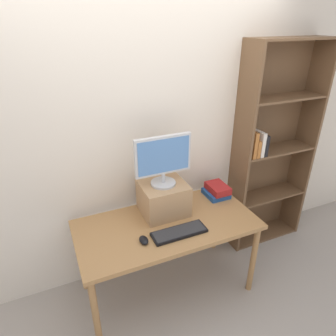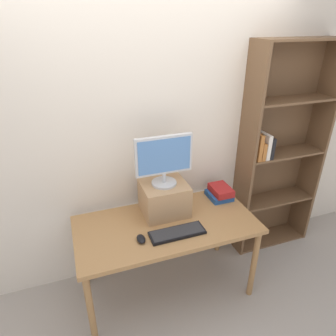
{
  "view_description": "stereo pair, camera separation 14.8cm",
  "coord_description": "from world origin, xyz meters",
  "px_view_note": "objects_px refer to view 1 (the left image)",
  "views": [
    {
      "loc": [
        -0.78,
        -1.8,
        2.22
      ],
      "look_at": [
        0.04,
        0.06,
        1.2
      ],
      "focal_mm": 32.0,
      "sensor_mm": 36.0,
      "label": 1
    },
    {
      "loc": [
        -0.65,
        -1.86,
        2.22
      ],
      "look_at": [
        0.04,
        0.06,
        1.2
      ],
      "focal_mm": 32.0,
      "sensor_mm": 36.0,
      "label": 2
    }
  ],
  "objects_px": {
    "desk": "(167,231)",
    "computer_mouse": "(144,240)",
    "computer_monitor": "(163,159)",
    "book_stack": "(217,191)",
    "riser_box": "(163,198)",
    "bookshelf_unit": "(270,149)",
    "keyboard": "(179,232)"
  },
  "relations": [
    {
      "from": "computer_monitor",
      "to": "computer_mouse",
      "type": "relative_size",
      "value": 4.47
    },
    {
      "from": "computer_mouse",
      "to": "book_stack",
      "type": "relative_size",
      "value": 0.46
    },
    {
      "from": "computer_mouse",
      "to": "keyboard",
      "type": "bearing_deg",
      "value": -3.39
    },
    {
      "from": "desk",
      "to": "riser_box",
      "type": "distance_m",
      "value": 0.27
    },
    {
      "from": "keyboard",
      "to": "computer_monitor",
      "type": "bearing_deg",
      "value": 89.33
    },
    {
      "from": "riser_box",
      "to": "book_stack",
      "type": "xyz_separation_m",
      "value": [
        0.56,
        0.04,
        -0.08
      ]
    },
    {
      "from": "computer_mouse",
      "to": "riser_box",
      "type": "bearing_deg",
      "value": 46.64
    },
    {
      "from": "desk",
      "to": "riser_box",
      "type": "height_order",
      "value": "riser_box"
    },
    {
      "from": "computer_monitor",
      "to": "keyboard",
      "type": "relative_size",
      "value": 1.08
    },
    {
      "from": "desk",
      "to": "keyboard",
      "type": "height_order",
      "value": "keyboard"
    },
    {
      "from": "riser_box",
      "to": "book_stack",
      "type": "bearing_deg",
      "value": 3.81
    },
    {
      "from": "keyboard",
      "to": "computer_mouse",
      "type": "bearing_deg",
      "value": 176.61
    },
    {
      "from": "computer_monitor",
      "to": "book_stack",
      "type": "xyz_separation_m",
      "value": [
        0.56,
        0.04,
        -0.44
      ]
    },
    {
      "from": "computer_monitor",
      "to": "bookshelf_unit",
      "type": "bearing_deg",
      "value": 6.99
    },
    {
      "from": "desk",
      "to": "bookshelf_unit",
      "type": "distance_m",
      "value": 1.36
    },
    {
      "from": "desk",
      "to": "computer_mouse",
      "type": "distance_m",
      "value": 0.3
    },
    {
      "from": "computer_monitor",
      "to": "computer_mouse",
      "type": "distance_m",
      "value": 0.63
    },
    {
      "from": "bookshelf_unit",
      "to": "riser_box",
      "type": "relative_size",
      "value": 5.6
    },
    {
      "from": "bookshelf_unit",
      "to": "computer_mouse",
      "type": "distance_m",
      "value": 1.61
    },
    {
      "from": "bookshelf_unit",
      "to": "book_stack",
      "type": "relative_size",
      "value": 9.18
    },
    {
      "from": "desk",
      "to": "computer_mouse",
      "type": "xyz_separation_m",
      "value": [
        -0.25,
        -0.14,
        0.09
      ]
    },
    {
      "from": "riser_box",
      "to": "computer_mouse",
      "type": "bearing_deg",
      "value": -133.36
    },
    {
      "from": "bookshelf_unit",
      "to": "riser_box",
      "type": "xyz_separation_m",
      "value": [
        -1.23,
        -0.15,
        -0.18
      ]
    },
    {
      "from": "bookshelf_unit",
      "to": "riser_box",
      "type": "bearing_deg",
      "value": -173.07
    },
    {
      "from": "desk",
      "to": "bookshelf_unit",
      "type": "height_order",
      "value": "bookshelf_unit"
    },
    {
      "from": "riser_box",
      "to": "computer_monitor",
      "type": "relative_size",
      "value": 0.8
    },
    {
      "from": "keyboard",
      "to": "book_stack",
      "type": "relative_size",
      "value": 1.9
    },
    {
      "from": "computer_monitor",
      "to": "computer_mouse",
      "type": "bearing_deg",
      "value": -133.5
    },
    {
      "from": "riser_box",
      "to": "book_stack",
      "type": "distance_m",
      "value": 0.56
    },
    {
      "from": "riser_box",
      "to": "computer_mouse",
      "type": "distance_m",
      "value": 0.43
    },
    {
      "from": "desk",
      "to": "computer_monitor",
      "type": "xyz_separation_m",
      "value": [
        0.04,
        0.16,
        0.57
      ]
    },
    {
      "from": "riser_box",
      "to": "desk",
      "type": "bearing_deg",
      "value": -102.99
    }
  ]
}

